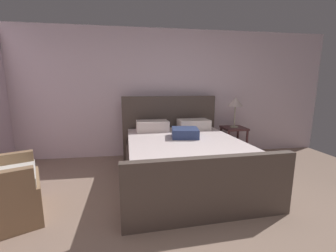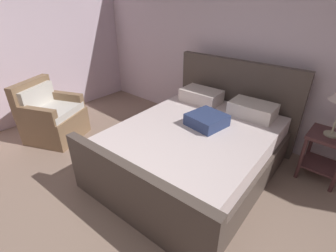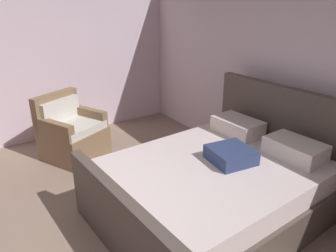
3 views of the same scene
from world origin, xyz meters
TOP-DOWN VIEW (x-y plane):
  - wall_back at (0.00, 2.77)m, footprint 6.38×0.12m
  - bed at (-0.12, 1.51)m, footprint 1.94×2.32m
  - nightstand_right at (1.11, 2.37)m, footprint 0.44×0.44m
  - armchair at (-2.27, 0.68)m, footprint 0.96×0.96m

SIDE VIEW (x-z plane):
  - armchair at x=-2.27m, z-range -0.10..0.80m
  - bed at x=-0.12m, z-range -0.26..0.96m
  - nightstand_right at x=1.11m, z-range 0.10..0.70m
  - wall_back at x=0.00m, z-range 0.00..2.50m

